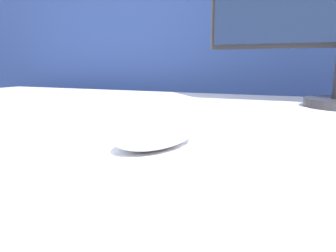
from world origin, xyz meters
TOP-DOWN VIEW (x-y plane):
  - partition_panel at (0.00, 0.66)m, footprint 5.00×0.03m
  - computer_mouse_near at (0.05, -0.23)m, footprint 0.10×0.14m
  - keyboard at (0.05, -0.03)m, footprint 0.37×0.16m

SIDE VIEW (x-z plane):
  - partition_panel at x=0.00m, z-range 0.00..1.25m
  - keyboard at x=0.05m, z-range 0.72..0.75m
  - computer_mouse_near at x=0.05m, z-range 0.72..0.76m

